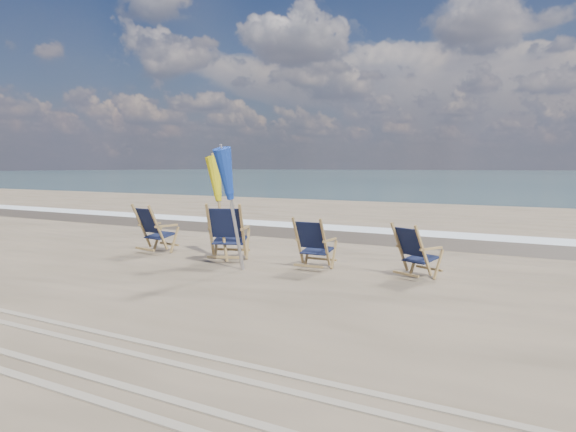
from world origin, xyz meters
name	(u,v)px	position (x,y,z in m)	size (l,w,h in m)	color
surf_foam	(405,232)	(0.00, 8.30, 0.00)	(200.00, 1.40, 0.01)	silver
wet_sand_strip	(384,238)	(0.00, 6.80, 0.00)	(200.00, 2.60, 0.00)	#42362A
tire_tracks	(30,343)	(0.00, -2.80, 0.01)	(80.00, 1.30, 0.01)	gray
beach_chair_0	(158,230)	(-2.91, 2.01, 0.50)	(0.64, 0.73, 1.01)	black
beach_chair_1	(243,233)	(-0.95, 2.16, 0.55)	(0.70, 0.79, 1.10)	black
beach_chair_2	(325,245)	(0.76, 2.13, 0.46)	(0.58, 0.66, 0.91)	black
beach_chair_3	(423,253)	(2.43, 2.18, 0.44)	(0.57, 0.64, 0.89)	black
umbrella_yellow	(220,183)	(-1.46, 2.16, 1.45)	(0.30, 0.30, 1.97)	olive
umbrella_blue	(233,178)	(-0.53, 1.32, 1.58)	(0.30, 0.30, 2.10)	#A5A5AD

